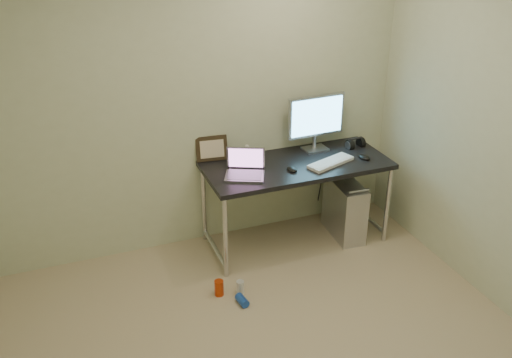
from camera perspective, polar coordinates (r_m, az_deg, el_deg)
The scene contains 16 objects.
wall_back at distance 4.65m, azimuth -5.66°, elevation 7.51°, with size 3.50×0.02×2.50m, color beige.
desk at distance 4.80m, azimuth 4.06°, elevation 0.73°, with size 1.55×0.68×0.75m.
tower_computer at distance 5.13m, azimuth 8.84°, elevation -2.95°, with size 0.25×0.51×0.55m.
cable_a at distance 5.32m, azimuth 6.60°, elevation 0.03°, with size 0.01×0.01×0.70m, color black.
cable_b at distance 5.35m, azimuth 7.55°, elevation -0.10°, with size 0.01×0.01×0.72m, color black.
can_red at distance 4.43m, azimuth -3.72°, elevation -10.81°, with size 0.07×0.07×0.13m, color #BC330B.
can_white at distance 4.44m, azimuth -1.58°, elevation -10.79°, with size 0.06×0.06×0.11m, color silver.
can_blue at distance 4.36m, azimuth -1.40°, elevation -12.05°, with size 0.06×0.06×0.12m, color #1C47B1.
laptop at distance 4.53m, azimuth -1.09°, elevation 1.01°, with size 0.38×0.36×0.21m.
monitor at distance 4.94m, azimuth 6.04°, elevation 6.05°, with size 0.53×0.16×0.49m.
keyboard at distance 4.78m, azimuth 7.48°, elevation 1.65°, with size 0.43×0.14×0.03m, color silver.
mouse_right at distance 4.92m, azimuth 10.77°, elevation 2.26°, with size 0.08×0.12×0.04m, color black.
mouse_left at distance 4.62m, azimuth 3.61°, elevation 1.07°, with size 0.07×0.11×0.04m, color black.
headphones at distance 5.14m, azimuth 9.91°, elevation 3.49°, with size 0.17×0.10×0.11m.
picture_frame at distance 4.78m, azimuth -4.46°, elevation 3.07°, with size 0.26×0.03×0.21m, color black.
webcam at distance 4.83m, azimuth -0.90°, elevation 3.09°, with size 0.04×0.04×0.11m.
Camera 1 is at (-1.16, -2.50, 2.73)m, focal length 40.00 mm.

